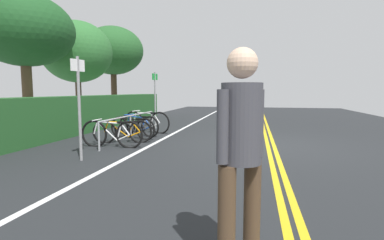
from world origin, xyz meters
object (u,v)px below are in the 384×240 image
at_px(bicycle_1, 123,131).
at_px(pedestrian, 241,144).
at_px(bicycle_2, 132,128).
at_px(sign_post_far, 155,95).
at_px(bicycle_3, 138,125).
at_px(sign_post_near, 79,98).
at_px(bicycle_4, 147,122).
at_px(bike_rack, 131,121).
at_px(tree_extra, 113,51).
at_px(tree_mid, 24,31).
at_px(tree_far_right, 77,52).
at_px(bicycle_0, 112,134).

relative_size(bicycle_1, pedestrian, 0.90).
height_order(bicycle_2, sign_post_far, sign_post_far).
bearing_deg(bicycle_1, bicycle_3, 3.71).
bearing_deg(sign_post_near, bicycle_4, 2.17).
relative_size(bike_rack, pedestrian, 2.07).
height_order(bike_rack, sign_post_near, sign_post_near).
xyz_separation_m(bike_rack, bicycle_2, (0.07, -0.02, -0.23)).
bearing_deg(pedestrian, bicycle_3, 29.13).
height_order(sign_post_far, tree_extra, tree_extra).
distance_m(sign_post_far, tree_mid, 4.76).
xyz_separation_m(bicycle_4, tree_far_right, (1.57, 3.67, 2.70)).
distance_m(bicycle_2, pedestrian, 6.87).
distance_m(tree_mid, tree_extra, 6.37).
bearing_deg(tree_extra, sign_post_near, -156.54).
bearing_deg(bike_rack, sign_post_far, 2.21).
xyz_separation_m(bicycle_1, pedestrian, (-5.12, -3.50, 0.72)).
xyz_separation_m(pedestrian, sign_post_near, (3.02, 3.43, 0.26)).
height_order(tree_far_right, tree_extra, tree_extra).
height_order(tree_mid, tree_extra, tree_extra).
bearing_deg(bicycle_1, bicycle_0, -178.77).
xyz_separation_m(bicycle_2, pedestrian, (-5.85, -3.54, 0.71)).
xyz_separation_m(bicycle_0, sign_post_far, (3.81, 0.17, 0.96)).
height_order(bicycle_1, bicycle_3, bicycle_3).
bearing_deg(tree_mid, bicycle_1, -101.25).
bearing_deg(pedestrian, tree_far_right, 39.75).
distance_m(bicycle_3, sign_post_far, 2.07).
bearing_deg(tree_mid, bicycle_2, -90.09).
bearing_deg(tree_far_right, bicycle_2, -127.71).
bearing_deg(bicycle_1, sign_post_far, 2.83).
distance_m(bicycle_2, tree_far_right, 5.43).
relative_size(bicycle_0, bicycle_3, 1.07).
height_order(bicycle_1, sign_post_far, sign_post_far).
bearing_deg(tree_mid, bicycle_4, -70.39).
xyz_separation_m(bicycle_2, tree_mid, (0.01, 3.67, 3.04)).
distance_m(bicycle_1, tree_extra, 8.74).
height_order(bicycle_3, sign_post_far, sign_post_far).
bearing_deg(tree_extra, bicycle_2, -148.65).
bearing_deg(bicycle_2, bicycle_0, -177.87).
distance_m(bicycle_4, pedestrian, 8.02).
height_order(bike_rack, tree_mid, tree_mid).
relative_size(bicycle_4, tree_mid, 0.40).
bearing_deg(tree_far_right, tree_mid, -179.13).
height_order(bike_rack, bicycle_3, bike_rack).
relative_size(bike_rack, bicycle_4, 2.04).
distance_m(bicycle_2, tree_mid, 4.76).
height_order(sign_post_near, tree_far_right, tree_far_right).
bearing_deg(bike_rack, tree_extra, 30.94).
distance_m(bicycle_4, tree_far_right, 4.82).
relative_size(bicycle_2, sign_post_far, 0.75).
relative_size(bike_rack, tree_far_right, 0.85).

